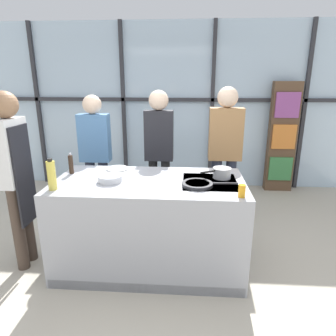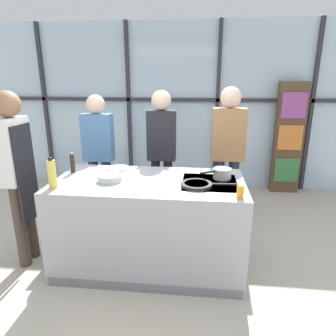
{
  "view_description": "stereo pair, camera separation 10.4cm",
  "coord_description": "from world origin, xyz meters",
  "px_view_note": "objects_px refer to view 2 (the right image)",
  "views": [
    {
      "loc": [
        0.38,
        -2.75,
        1.91
      ],
      "look_at": [
        0.18,
        0.1,
        1.04
      ],
      "focal_mm": 32.0,
      "sensor_mm": 36.0,
      "label": 1
    },
    {
      "loc": [
        0.48,
        -2.74,
        1.91
      ],
      "look_at": [
        0.18,
        0.1,
        1.04
      ],
      "focal_mm": 32.0,
      "sensor_mm": 36.0,
      "label": 2
    }
  ],
  "objects_px": {
    "juice_glass_near": "(240,192)",
    "chef": "(17,167)",
    "mixing_bowl": "(110,178)",
    "spectator_center_right": "(228,148)",
    "pepper_grinder": "(72,163)",
    "saucepan": "(222,173)",
    "white_plate": "(119,168)",
    "frying_pan": "(197,184)",
    "spectator_far_left": "(99,150)",
    "spectator_center_left": "(162,147)",
    "oil_bottle": "(52,174)"
  },
  "relations": [
    {
      "from": "spectator_center_right",
      "to": "juice_glass_near",
      "type": "distance_m",
      "value": 1.35
    },
    {
      "from": "juice_glass_near",
      "to": "chef",
      "type": "bearing_deg",
      "value": 172.39
    },
    {
      "from": "chef",
      "to": "pepper_grinder",
      "type": "relative_size",
      "value": 8.04
    },
    {
      "from": "spectator_center_left",
      "to": "frying_pan",
      "type": "height_order",
      "value": "spectator_center_left"
    },
    {
      "from": "chef",
      "to": "spectator_center_right",
      "type": "relative_size",
      "value": 0.99
    },
    {
      "from": "chef",
      "to": "pepper_grinder",
      "type": "bearing_deg",
      "value": 117.84
    },
    {
      "from": "spectator_center_left",
      "to": "mixing_bowl",
      "type": "distance_m",
      "value": 1.11
    },
    {
      "from": "spectator_center_right",
      "to": "frying_pan",
      "type": "height_order",
      "value": "spectator_center_right"
    },
    {
      "from": "oil_bottle",
      "to": "spectator_center_left",
      "type": "bearing_deg",
      "value": 57.21
    },
    {
      "from": "chef",
      "to": "mixing_bowl",
      "type": "distance_m",
      "value": 0.94
    },
    {
      "from": "oil_bottle",
      "to": "chef",
      "type": "bearing_deg",
      "value": 154.75
    },
    {
      "from": "spectator_center_right",
      "to": "mixing_bowl",
      "type": "xyz_separation_m",
      "value": [
        -1.21,
        -1.05,
        -0.08
      ]
    },
    {
      "from": "frying_pan",
      "to": "saucepan",
      "type": "bearing_deg",
      "value": 46.15
    },
    {
      "from": "spectator_far_left",
      "to": "frying_pan",
      "type": "distance_m",
      "value": 1.72
    },
    {
      "from": "frying_pan",
      "to": "mixing_bowl",
      "type": "bearing_deg",
      "value": 175.74
    },
    {
      "from": "spectator_center_left",
      "to": "frying_pan",
      "type": "distance_m",
      "value": 1.21
    },
    {
      "from": "spectator_center_left",
      "to": "white_plate",
      "type": "bearing_deg",
      "value": 58.01
    },
    {
      "from": "spectator_far_left",
      "to": "oil_bottle",
      "type": "xyz_separation_m",
      "value": [
        0.01,
        -1.29,
        0.09
      ]
    },
    {
      "from": "chef",
      "to": "white_plate",
      "type": "distance_m",
      "value": 1.01
    },
    {
      "from": "white_plate",
      "to": "pepper_grinder",
      "type": "height_order",
      "value": "pepper_grinder"
    },
    {
      "from": "chef",
      "to": "spectator_far_left",
      "type": "distance_m",
      "value": 1.17
    },
    {
      "from": "spectator_far_left",
      "to": "pepper_grinder",
      "type": "distance_m",
      "value": 0.82
    },
    {
      "from": "mixing_bowl",
      "to": "juice_glass_near",
      "type": "height_order",
      "value": "juice_glass_near"
    },
    {
      "from": "frying_pan",
      "to": "saucepan",
      "type": "xyz_separation_m",
      "value": [
        0.24,
        0.25,
        0.04
      ]
    },
    {
      "from": "mixing_bowl",
      "to": "juice_glass_near",
      "type": "bearing_deg",
      "value": -14.28
    },
    {
      "from": "spectator_far_left",
      "to": "spectator_center_left",
      "type": "xyz_separation_m",
      "value": [
        0.84,
        0.0,
        0.06
      ]
    },
    {
      "from": "frying_pan",
      "to": "spectator_center_right",
      "type": "bearing_deg",
      "value": 71.88
    },
    {
      "from": "spectator_far_left",
      "to": "frying_pan",
      "type": "xyz_separation_m",
      "value": [
        1.31,
        -1.11,
        -0.03
      ]
    },
    {
      "from": "spectator_center_right",
      "to": "chef",
      "type": "bearing_deg",
      "value": 26.46
    },
    {
      "from": "spectator_far_left",
      "to": "white_plate",
      "type": "bearing_deg",
      "value": 124.55
    },
    {
      "from": "mixing_bowl",
      "to": "spectator_center_right",
      "type": "bearing_deg",
      "value": 40.82
    },
    {
      "from": "oil_bottle",
      "to": "juice_glass_near",
      "type": "bearing_deg",
      "value": -2.13
    },
    {
      "from": "mixing_bowl",
      "to": "spectator_center_left",
      "type": "bearing_deg",
      "value": 70.38
    },
    {
      "from": "white_plate",
      "to": "saucepan",
      "type": "bearing_deg",
      "value": -11.34
    },
    {
      "from": "saucepan",
      "to": "white_plate",
      "type": "xyz_separation_m",
      "value": [
        -1.11,
        0.22,
        -0.05
      ]
    },
    {
      "from": "frying_pan",
      "to": "white_plate",
      "type": "distance_m",
      "value": 0.99
    },
    {
      "from": "chef",
      "to": "mixing_bowl",
      "type": "relative_size",
      "value": 7.68
    },
    {
      "from": "chef",
      "to": "juice_glass_near",
      "type": "relative_size",
      "value": 16.53
    },
    {
      "from": "spectator_far_left",
      "to": "white_plate",
      "type": "height_order",
      "value": "spectator_far_left"
    },
    {
      "from": "pepper_grinder",
      "to": "juice_glass_near",
      "type": "xyz_separation_m",
      "value": [
        1.67,
        -0.53,
        -0.05
      ]
    },
    {
      "from": "frying_pan",
      "to": "mixing_bowl",
      "type": "relative_size",
      "value": 2.22
    },
    {
      "from": "mixing_bowl",
      "to": "juice_glass_near",
      "type": "relative_size",
      "value": 2.15
    },
    {
      "from": "frying_pan",
      "to": "white_plate",
      "type": "bearing_deg",
      "value": 151.68
    },
    {
      "from": "spectator_far_left",
      "to": "saucepan",
      "type": "xyz_separation_m",
      "value": [
        1.55,
        -0.86,
        0.01
      ]
    },
    {
      "from": "frying_pan",
      "to": "mixing_bowl",
      "type": "height_order",
      "value": "mixing_bowl"
    },
    {
      "from": "spectator_center_left",
      "to": "spectator_center_right",
      "type": "distance_m",
      "value": 0.84
    },
    {
      "from": "spectator_far_left",
      "to": "saucepan",
      "type": "bearing_deg",
      "value": 150.97
    },
    {
      "from": "oil_bottle",
      "to": "saucepan",
      "type": "bearing_deg",
      "value": 15.53
    },
    {
      "from": "spectator_far_left",
      "to": "chef",
      "type": "bearing_deg",
      "value": 66.34
    },
    {
      "from": "saucepan",
      "to": "mixing_bowl",
      "type": "distance_m",
      "value": 1.1
    }
  ]
}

